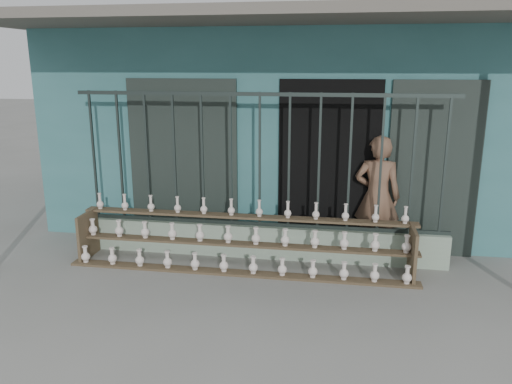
# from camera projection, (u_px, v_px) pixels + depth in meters

# --- Properties ---
(ground) EXTENTS (60.00, 60.00, 0.00)m
(ground) POSITION_uv_depth(u_px,v_px,m) (242.00, 298.00, 5.70)
(ground) COLOR slate
(workshop_building) EXTENTS (7.40, 6.60, 3.21)m
(workshop_building) POSITION_uv_depth(u_px,v_px,m) (284.00, 118.00, 9.33)
(workshop_building) COLOR #346C6E
(workshop_building) RESTS_ON ground
(parapet_wall) EXTENTS (5.00, 0.20, 0.45)m
(parapet_wall) POSITION_uv_depth(u_px,v_px,m) (260.00, 241.00, 6.88)
(parapet_wall) COLOR #8FA790
(parapet_wall) RESTS_ON ground
(security_fence) EXTENTS (5.00, 0.04, 1.80)m
(security_fence) POSITION_uv_depth(u_px,v_px,m) (260.00, 161.00, 6.60)
(security_fence) COLOR #283330
(security_fence) RESTS_ON parapet_wall
(shelf_rack) EXTENTS (4.50, 0.68, 0.85)m
(shelf_rack) POSITION_uv_depth(u_px,v_px,m) (242.00, 241.00, 6.48)
(shelf_rack) COLOR brown
(shelf_rack) RESTS_ON ground
(elderly_woman) EXTENTS (0.66, 0.48, 1.69)m
(elderly_woman) POSITION_uv_depth(u_px,v_px,m) (377.00, 197.00, 6.78)
(elderly_woman) COLOR brown
(elderly_woman) RESTS_ON ground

